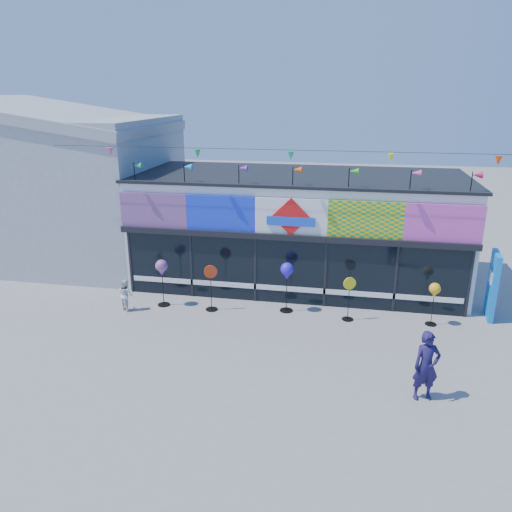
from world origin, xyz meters
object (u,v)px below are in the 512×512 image
(spinner_2, at_px, (287,273))
(spinner_4, at_px, (435,292))
(spinner_3, at_px, (349,298))
(blue_sign, at_px, (493,285))
(spinner_1, at_px, (211,287))
(child, at_px, (126,295))
(adult_man, at_px, (426,366))
(spinner_0, at_px, (162,269))

(spinner_2, height_order, spinner_4, spinner_2)
(spinner_2, xyz_separation_m, spinner_3, (2.04, -0.30, -0.60))
(blue_sign, xyz_separation_m, spinner_1, (-9.04, -1.16, -0.26))
(child, bearing_deg, spinner_3, -142.21)
(adult_man, xyz_separation_m, child, (-9.19, 3.48, -0.33))
(spinner_2, bearing_deg, spinner_4, -2.15)
(spinner_1, relative_size, child, 1.46)
(spinner_0, height_order, spinner_4, spinner_0)
(spinner_3, height_order, spinner_4, spinner_3)
(blue_sign, height_order, spinner_0, blue_sign)
(spinner_0, height_order, spinner_1, spinner_0)
(spinner_4, bearing_deg, spinner_2, 177.85)
(spinner_1, xyz_separation_m, child, (-2.82, -0.52, -0.30))
(spinner_1, relative_size, spinner_4, 1.13)
(blue_sign, relative_size, spinner_3, 1.51)
(blue_sign, bearing_deg, adult_man, -111.36)
(spinner_3, height_order, child, spinner_3)
(spinner_2, bearing_deg, blue_sign, 6.78)
(blue_sign, height_order, spinner_1, blue_sign)
(spinner_0, xyz_separation_m, spinner_3, (6.25, 0.01, -0.55))
(blue_sign, bearing_deg, child, -165.97)
(spinner_0, bearing_deg, spinner_2, 4.27)
(spinner_3, xyz_separation_m, adult_man, (1.85, -4.08, 0.10))
(child, bearing_deg, spinner_4, -142.68)
(spinner_4, xyz_separation_m, adult_man, (-0.75, -4.21, -0.25))
(child, bearing_deg, adult_man, -167.59)
(spinner_4, height_order, adult_man, adult_man)
(child, bearing_deg, spinner_1, -136.46)
(spinner_1, distance_m, spinner_3, 4.53)
(spinner_3, relative_size, adult_man, 0.84)
(blue_sign, distance_m, spinner_0, 10.82)
(spinner_3, bearing_deg, blue_sign, 13.47)
(blue_sign, xyz_separation_m, spinner_4, (-1.92, -0.95, 0.02))
(blue_sign, distance_m, adult_man, 5.81)
(blue_sign, relative_size, spinner_2, 1.28)
(spinner_0, height_order, spinner_3, spinner_0)
(spinner_0, height_order, child, spinner_0)
(spinner_4, bearing_deg, child, -175.82)
(spinner_0, xyz_separation_m, spinner_2, (4.22, 0.31, 0.05))
(spinner_3, bearing_deg, spinner_4, 2.83)
(blue_sign, distance_m, spinner_3, 4.65)
(adult_man, relative_size, child, 1.60)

